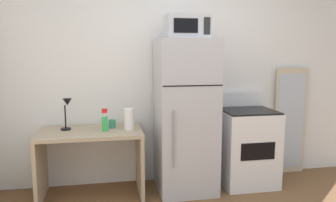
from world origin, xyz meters
The scene contains 10 objects.
wall_back_white centered at (0.00, 1.70, 1.30)m, with size 5.00×0.10×2.60m, color white.
desk centered at (-1.06, 1.31, 0.52)m, with size 1.12×0.63×0.75m.
desk_lamp centered at (-1.30, 1.39, 0.99)m, with size 0.14×0.12×0.35m.
spray_bottle centered at (-0.90, 1.27, 0.85)m, with size 0.06×0.06×0.25m.
coffee_mug centered at (-0.82, 1.41, 0.80)m, with size 0.08×0.08×0.10m, color #338C66.
paper_towel_roll centered at (-0.63, 1.29, 0.87)m, with size 0.11×0.11×0.24m, color white.
refrigerator centered at (0.02, 1.30, 0.88)m, with size 0.65×0.68×1.75m.
microwave centered at (0.02, 1.28, 1.88)m, with size 0.46×0.35×0.26m.
oven_range centered at (0.79, 1.33, 0.47)m, with size 0.64×0.61×1.10m.
leaning_mirror centered at (1.51, 1.59, 0.70)m, with size 0.44×0.03×1.40m.
Camera 1 is at (-0.87, -2.34, 1.61)m, focal length 35.43 mm.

